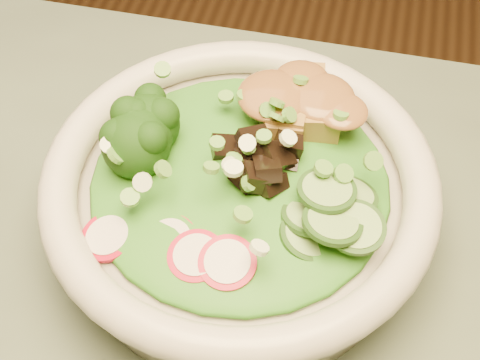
# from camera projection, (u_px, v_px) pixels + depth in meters

# --- Properties ---
(salad_bowl) EXTENTS (0.28, 0.28, 0.07)m
(salad_bowl) POSITION_uv_depth(u_px,v_px,m) (240.00, 197.00, 0.48)
(salad_bowl) COLOR beige
(salad_bowl) RESTS_ON dining_table
(lettuce_bed) EXTENTS (0.21, 0.21, 0.02)m
(lettuce_bed) POSITION_uv_depth(u_px,v_px,m) (240.00, 179.00, 0.46)
(lettuce_bed) COLOR #246B16
(lettuce_bed) RESTS_ON salad_bowl
(broccoli_florets) EXTENTS (0.10, 0.10, 0.04)m
(broccoli_florets) POSITION_uv_depth(u_px,v_px,m) (164.00, 126.00, 0.47)
(broccoli_florets) COLOR black
(broccoli_florets) RESTS_ON salad_bowl
(radish_slices) EXTENTS (0.12, 0.08, 0.02)m
(radish_slices) POSITION_uv_depth(u_px,v_px,m) (183.00, 246.00, 0.42)
(radish_slices) COLOR #AA0D26
(radish_slices) RESTS_ON salad_bowl
(cucumber_slices) EXTENTS (0.09, 0.09, 0.04)m
(cucumber_slices) POSITION_uv_depth(u_px,v_px,m) (324.00, 215.00, 0.43)
(cucumber_slices) COLOR #93BC68
(cucumber_slices) RESTS_ON salad_bowl
(mushroom_heap) EXTENTS (0.09, 0.09, 0.04)m
(mushroom_heap) POSITION_uv_depth(u_px,v_px,m) (250.00, 154.00, 0.45)
(mushroom_heap) COLOR black
(mushroom_heap) RESTS_ON salad_bowl
(tofu_cubes) EXTENTS (0.11, 0.09, 0.04)m
(tofu_cubes) POSITION_uv_depth(u_px,v_px,m) (293.00, 112.00, 0.48)
(tofu_cubes) COLOR olive
(tofu_cubes) RESTS_ON salad_bowl
(peanut_sauce) EXTENTS (0.07, 0.06, 0.02)m
(peanut_sauce) POSITION_uv_depth(u_px,v_px,m) (294.00, 99.00, 0.47)
(peanut_sauce) COLOR brown
(peanut_sauce) RESTS_ON tofu_cubes
(scallion_garnish) EXTENTS (0.20, 0.20, 0.02)m
(scallion_garnish) POSITION_uv_depth(u_px,v_px,m) (240.00, 156.00, 0.44)
(scallion_garnish) COLOR #5A9835
(scallion_garnish) RESTS_ON salad_bowl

